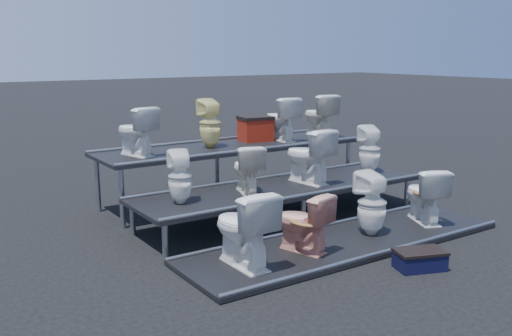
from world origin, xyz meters
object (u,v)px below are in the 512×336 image
toilet_1 (303,222)px  step_stool (420,261)px  toilet_5 (247,169)px  toilet_8 (136,131)px  toilet_0 (243,228)px  toilet_2 (372,203)px  toilet_7 (370,149)px  toilet_3 (425,195)px  red_crate (255,130)px  toilet_11 (319,115)px  toilet_10 (281,119)px  toilet_9 (210,123)px  toilet_4 (180,177)px  toilet_6 (308,156)px

toilet_1 → step_stool: (0.79, -1.01, -0.31)m
toilet_5 → toilet_8: size_ratio=0.94×
toilet_0 → toilet_2: bearing=-179.6°
toilet_2 → toilet_7: 1.83m
toilet_3 → red_crate: (-0.83, 2.78, 0.61)m
toilet_2 → toilet_3: toilet_2 is taller
toilet_1 → toilet_7: (2.32, 1.30, 0.42)m
toilet_11 → toilet_10: bearing=8.8°
toilet_5 → toilet_2: bearing=145.2°
toilet_10 → red_crate: toilet_10 is taller
toilet_3 → toilet_5: bearing=-9.0°
red_crate → toilet_7: bearing=-45.2°
toilet_8 → toilet_11: 3.29m
toilet_8 → toilet_9: 1.18m
toilet_2 → toilet_4: toilet_4 is taller
toilet_9 → toilet_11: size_ratio=1.02×
toilet_1 → toilet_3: 2.05m
toilet_1 → toilet_9: toilet_9 is taller
toilet_5 → toilet_8: 1.69m
toilet_1 → step_stool: size_ratio=1.35×
toilet_1 → toilet_11: bearing=-147.7°
toilet_0 → red_crate: bearing=-125.6°
red_crate → toilet_6: bearing=-85.8°
toilet_11 → step_stool: toilet_11 is taller
red_crate → step_stool: (-0.43, -3.79, -0.94)m
toilet_0 → toilet_11: 4.18m
toilet_1 → toilet_0: bearing=-15.0°
toilet_5 → toilet_6: 1.02m
toilet_1 → toilet_9: size_ratio=0.93×
toilet_9 → toilet_10: size_ratio=1.04×
toilet_2 → red_crate: 2.84m
toilet_9 → red_crate: (0.93, 0.18, -0.19)m
toilet_6 → red_crate: (0.10, 1.48, 0.19)m
toilet_7 → step_stool: (-1.53, -2.31, -0.73)m
toilet_6 → toilet_9: size_ratio=1.06×
toilet_2 → toilet_5: toilet_5 is taller
toilet_9 → toilet_11: 2.11m
toilet_3 → red_crate: 2.96m
toilet_5 → toilet_7: (2.22, 0.00, 0.04)m
toilet_2 → toilet_4: (-1.95, 1.30, 0.33)m
toilet_0 → toilet_8: bearing=-87.4°
toilet_1 → toilet_3: size_ratio=0.93×
toilet_9 → toilet_10: toilet_9 is taller
toilet_8 → toilet_11: size_ratio=0.95×
toilet_10 → step_stool: toilet_10 is taller
toilet_3 → toilet_8: size_ratio=1.08×
toilet_1 → toilet_11: size_ratio=0.95×
toilet_0 → red_crate: size_ratio=1.71×
toilet_6 → toilet_8: toilet_8 is taller
toilet_0 → toilet_1: toilet_0 is taller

